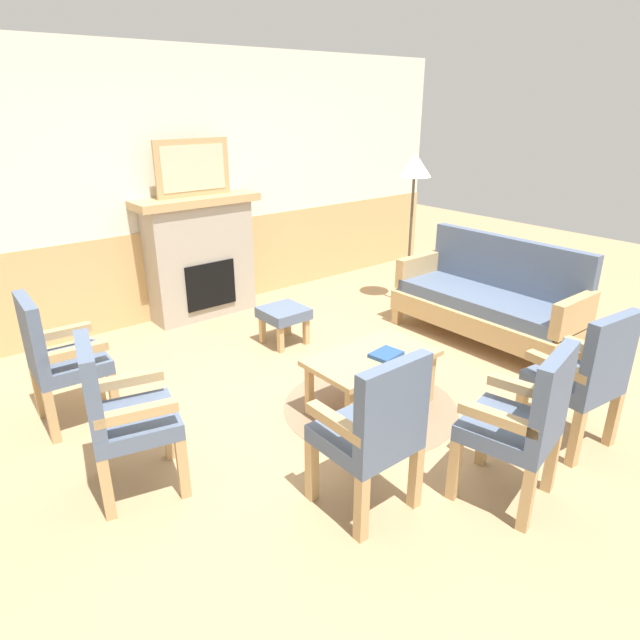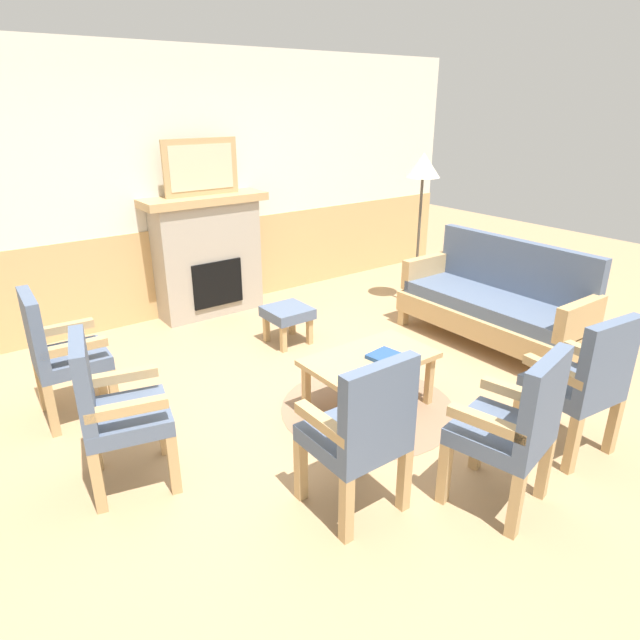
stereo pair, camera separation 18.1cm
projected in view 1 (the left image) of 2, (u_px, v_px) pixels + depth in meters
The scene contains 15 objects.
ground_plane at pixel (348, 397), 4.34m from camera, with size 14.00×14.00×0.00m, color tan.
wall_back at pixel (184, 190), 5.72m from camera, with size 7.20×0.14×2.70m.
fireplace at pixel (200, 256), 5.78m from camera, with size 1.30×0.44×1.28m.
framed_picture at pixel (193, 168), 5.45m from camera, with size 0.80×0.04×0.56m.
couch at pixel (489, 301), 5.24m from camera, with size 0.70×1.80×0.98m.
coffee_table at pixel (372, 362), 4.06m from camera, with size 0.96×0.56×0.44m.
round_rug at pixel (370, 407), 4.20m from camera, with size 1.33×1.33×0.01m, color #896B51.
book_on_table at pixel (386, 354), 4.02m from camera, with size 0.22×0.18×0.03m, color navy.
footstool at pixel (284, 316), 5.20m from camera, with size 0.40×0.40×0.36m.
armchair_near_fireplace at pixel (120, 411), 3.13m from camera, with size 0.58×0.58×0.98m.
armchair_by_window_left at pixel (57, 355), 3.81m from camera, with size 0.50×0.50×0.98m.
armchair_front_left at pixel (524, 420), 3.04m from camera, with size 0.57×0.57×0.98m.
armchair_front_center at pixel (585, 374), 3.55m from camera, with size 0.53×0.53×0.98m.
armchair_corner_left at pixel (374, 428), 2.96m from camera, with size 0.48×0.48×0.98m.
floor_lamp_by_couch at pixel (414, 175), 5.80m from camera, with size 0.36×0.36×1.68m.
Camera 1 is at (-2.58, -2.80, 2.19)m, focal length 30.77 mm.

